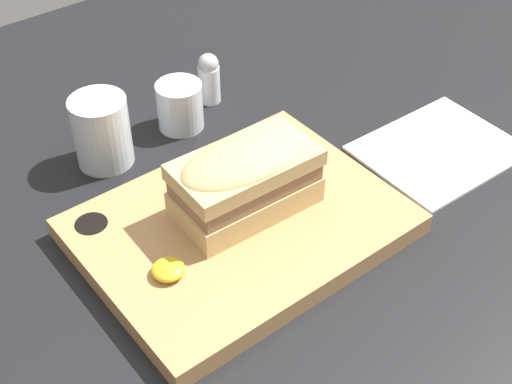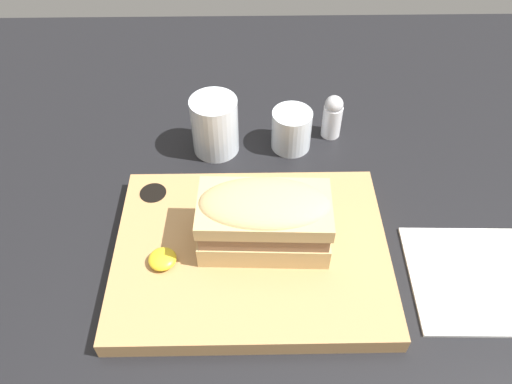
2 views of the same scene
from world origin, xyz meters
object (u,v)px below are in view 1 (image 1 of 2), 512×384
Objects in this scene: water_glass at (102,135)px; salt_shaker at (209,78)px; napkin at (439,150)px; serving_board at (239,226)px; sandwich at (246,177)px; wine_glass at (180,108)px.

salt_shaker is at bearing 9.35° from water_glass.
water_glass is 0.46× the size of napkin.
napkin is (29.37, -3.73, -1.06)cm from serving_board.
sandwich is at bearing -71.25° from water_glass.
wine_glass is (6.45, 21.42, 1.57)cm from serving_board.
serving_board is 1.73× the size of napkin.
wine_glass is 0.87× the size of salt_shaker.
napkin is (34.54, -24.75, -3.75)cm from water_glass.
napkin is at bearing -59.45° from salt_shaker.
wine_glass is 0.32× the size of napkin.
water_glass is at bearing -170.65° from salt_shaker.
water_glass is at bearing -178.04° from wine_glass.
serving_board is at bearing -106.76° from wine_glass.
sandwich is at bearing 28.81° from serving_board.
napkin is at bearing -7.23° from serving_board.
sandwich is at bearing 170.51° from napkin.
salt_shaker is (18.17, 2.99, -0.21)cm from water_glass.
sandwich is 0.81× the size of napkin.
water_glass is at bearing 103.83° from serving_board.
wine_glass is (11.63, 0.40, -1.12)cm from water_glass.
salt_shaker reaches higher than napkin.
sandwich is at bearing -116.15° from salt_shaker.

